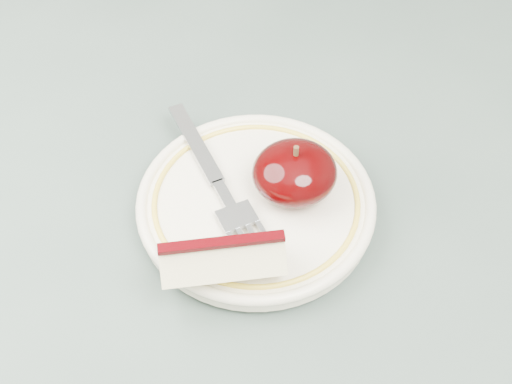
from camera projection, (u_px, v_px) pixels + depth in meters
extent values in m
cylinder|color=brown|center=(463.00, 180.00, 1.09)|extent=(0.05, 0.05, 0.71)
cube|color=#485850|center=(265.00, 350.00, 0.50)|extent=(0.90, 0.90, 0.04)
cylinder|color=white|center=(256.00, 212.00, 0.55)|extent=(0.10, 0.10, 0.01)
cylinder|color=white|center=(256.00, 205.00, 0.54)|extent=(0.18, 0.18, 0.01)
torus|color=white|center=(256.00, 201.00, 0.54)|extent=(0.18, 0.18, 0.01)
torus|color=gold|center=(256.00, 200.00, 0.54)|extent=(0.16, 0.16, 0.00)
ellipsoid|color=black|center=(295.00, 173.00, 0.53)|extent=(0.06, 0.06, 0.04)
cylinder|color=#472D19|center=(296.00, 152.00, 0.51)|extent=(0.00, 0.00, 0.01)
cube|color=beige|center=(223.00, 260.00, 0.48)|extent=(0.09, 0.04, 0.04)
cube|color=#350105|center=(222.00, 243.00, 0.47)|extent=(0.08, 0.01, 0.00)
cube|color=#95989D|center=(196.00, 143.00, 0.57)|extent=(0.03, 0.09, 0.00)
cube|color=#95989D|center=(224.00, 194.00, 0.54)|extent=(0.01, 0.03, 0.00)
cube|color=#95989D|center=(237.00, 217.00, 0.52)|extent=(0.03, 0.03, 0.00)
cube|color=#95989D|center=(268.00, 240.00, 0.51)|extent=(0.01, 0.04, 0.00)
cube|color=#95989D|center=(258.00, 244.00, 0.51)|extent=(0.01, 0.04, 0.00)
cube|color=#95989D|center=(248.00, 247.00, 0.50)|extent=(0.01, 0.04, 0.00)
cube|color=#95989D|center=(238.00, 251.00, 0.50)|extent=(0.01, 0.04, 0.00)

